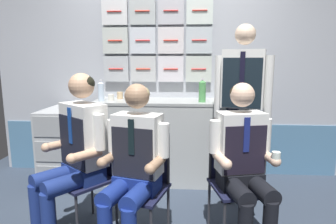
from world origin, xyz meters
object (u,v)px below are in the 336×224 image
Objects in this scene: folding_chair_left at (94,167)px; crew_member_center at (133,163)px; crew_member_near_trolley at (244,160)px; sparkling_bottle_green at (101,91)px; folding_chair_near_trolley at (235,172)px; crew_member_standing at (242,98)px; service_trolley at (65,143)px; crew_member_left at (75,148)px; espresso_cup_small at (120,95)px; snack_banana at (223,99)px; folding_chair_center at (143,176)px.

folding_chair_left is 0.68× the size of crew_member_center.
sparkling_bottle_green is (-1.39, 1.12, 0.38)m from crew_member_near_trolley.
folding_chair_near_trolley is 0.81m from crew_member_standing.
crew_member_standing is (1.92, -0.29, 0.58)m from service_trolley.
crew_member_left reaches higher than crew_member_near_trolley.
crew_member_left is 5.53× the size of sparkling_bottle_green.
folding_chair_near_trolley is at bearing -103.32° from crew_member_standing.
espresso_cup_small reaches higher than snack_banana.
crew_member_near_trolley is (0.80, 0.12, 0.00)m from crew_member_center.
sparkling_bottle_green is 1.37× the size of snack_banana.
crew_member_standing is (1.30, 0.56, 0.52)m from folding_chair_left.
crew_member_left reaches higher than folding_chair_near_trolley.
crew_member_center reaches higher than snack_banana.
crew_member_left reaches higher than service_trolley.
sparkling_bottle_green is at bearing 120.19° from folding_chair_center.
espresso_cup_small is at bearing 109.96° from folding_chair_center.
crew_member_near_trolley is (1.29, -0.08, -0.04)m from crew_member_left.
crew_member_standing is (0.91, 0.88, 0.36)m from crew_member_center.
crew_member_standing is at bearing 26.07° from crew_member_left.
folding_chair_left is at bearing -156.62° from crew_member_standing.
crew_member_standing is 21.36× the size of espresso_cup_small.
folding_chair_near_trolley is 0.49× the size of crew_member_standing.
crew_member_center is 5.25× the size of sparkling_bottle_green.
crew_member_center is at bearing -135.94° from crew_member_standing.
folding_chair_center is at bearing -3.83° from crew_member_left.
crew_member_near_trolley is 1.24m from snack_banana.
espresso_cup_small reaches higher than folding_chair_near_trolley.
crew_member_center is 0.71× the size of crew_member_standing.
folding_chair_center is 1.42m from espresso_cup_small.
folding_chair_near_trolley is at bearing -1.97° from folding_chair_left.
folding_chair_left is 1.00× the size of folding_chair_near_trolley.
crew_member_near_trolley is at bearing -88.96° from snack_banana.
service_trolley is at bearing -171.28° from sparkling_bottle_green.
folding_chair_left is at bearing 141.33° from crew_member_center.
folding_chair_center is 4.92× the size of snack_banana.
folding_chair_near_trolley is at bearing 9.32° from folding_chair_center.
service_trolley is 1.02× the size of folding_chair_center.
folding_chair_left is 1.16m from folding_chair_near_trolley.
crew_member_near_trolley reaches higher than service_trolley.
crew_member_center is at bearing -21.36° from crew_member_left.
snack_banana reaches higher than folding_chair_center.
crew_member_center reaches higher than sparkling_bottle_green.
crew_member_near_trolley reaches higher than espresso_cup_small.
service_trolley is 5.01× the size of snack_banana.
snack_banana is (0.74, 1.16, 0.45)m from folding_chair_center.
crew_member_near_trolley is at bearing -9.41° from folding_chair_left.
crew_member_left is 1.26m from espresso_cup_small.
crew_member_center is at bearing -73.67° from espresso_cup_small.
crew_member_standing is at bearing -8.67° from service_trolley.
crew_member_standing reaches higher than crew_member_near_trolley.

